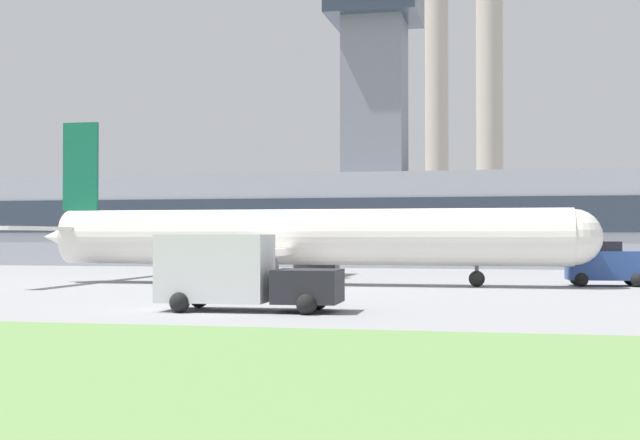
% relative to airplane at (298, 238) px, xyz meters
% --- Properties ---
extents(ground_plane, '(400.00, 400.00, 0.00)m').
position_rel_airplane_xyz_m(ground_plane, '(0.88, -3.83, -2.45)').
color(ground_plane, gray).
extents(terminal_building, '(74.32, 13.31, 25.29)m').
position_rel_airplane_xyz_m(terminal_building, '(0.75, 30.02, 2.41)').
color(terminal_building, '#9EA3AD').
rests_on(terminal_building, ground_plane).
extents(smokestack_left, '(3.98, 3.98, 36.80)m').
position_rel_airplane_xyz_m(smokestack_left, '(-5.87, 64.98, 16.12)').
color(smokestack_left, '#B2A899').
rests_on(smokestack_left, ground_plane).
extents(smokestack_right, '(3.33, 3.33, 40.77)m').
position_rel_airplane_xyz_m(smokestack_right, '(1.96, 65.20, 18.07)').
color(smokestack_right, '#B2A899').
rests_on(smokestack_right, ground_plane).
extents(smokestack_far, '(3.73, 3.73, 33.97)m').
position_rel_airplane_xyz_m(smokestack_far, '(8.45, 64.31, 14.69)').
color(smokestack_far, '#B2A899').
rests_on(smokestack_far, ground_plane).
extents(airplane, '(30.24, 27.02, 8.92)m').
position_rel_airplane_xyz_m(airplane, '(0.00, 0.00, 0.00)').
color(airplane, white).
rests_on(airplane, ground_plane).
extents(pushback_tug, '(4.08, 2.64, 2.29)m').
position_rel_airplane_xyz_m(pushback_tug, '(15.80, 2.20, -1.40)').
color(pushback_tug, '#2D4C93').
rests_on(pushback_tug, ground_plane).
extents(baggage_truck, '(6.33, 2.92, 2.65)m').
position_rel_airplane_xyz_m(baggage_truck, '(1.71, -16.22, -1.15)').
color(baggage_truck, '#232328').
rests_on(baggage_truck, ground_plane).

